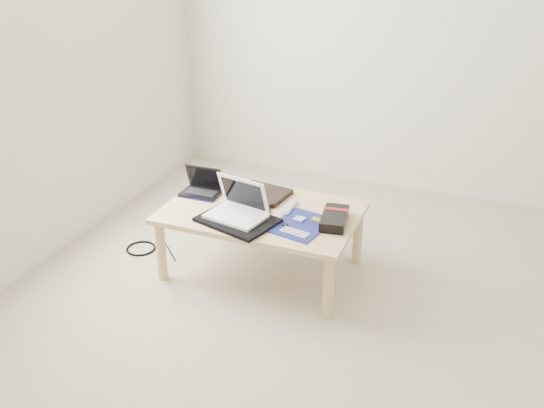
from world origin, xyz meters
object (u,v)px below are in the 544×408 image
at_px(netbook, 202,188).
at_px(gpu_box, 335,218).
at_px(white_laptop, 238,208).
at_px(coffee_table, 262,218).

distance_m(netbook, gpu_box, 0.86).
bearing_deg(white_laptop, gpu_box, 16.13).
height_order(netbook, gpu_box, netbook).
xyz_separation_m(coffee_table, netbook, (-0.42, 0.08, 0.08)).
bearing_deg(coffee_table, gpu_box, 0.13).
distance_m(netbook, white_laptop, 0.41).
xyz_separation_m(coffee_table, white_laptop, (-0.08, -0.15, 0.11)).
relative_size(coffee_table, white_laptop, 3.18).
relative_size(coffee_table, netbook, 4.63).
height_order(coffee_table, white_laptop, white_laptop).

